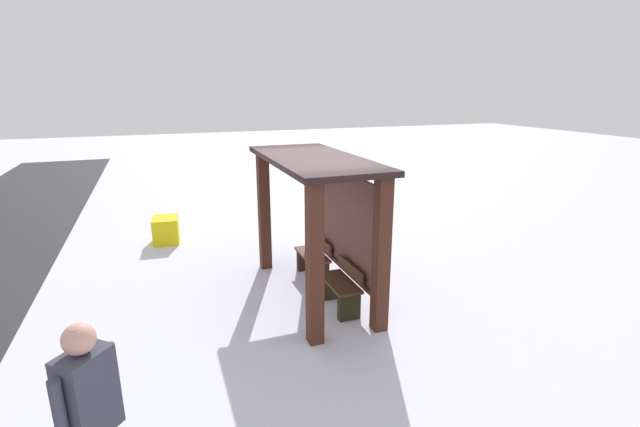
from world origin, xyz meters
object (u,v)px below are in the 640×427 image
grit_bin (166,230)px  bench_center_inside (341,289)px  person_walking (91,412)px  bus_shelter (322,203)px  bench_left_inside (313,260)px

grit_bin → bench_center_inside: bearing=29.9°
bench_center_inside → grit_bin: 5.09m
person_walking → grit_bin: 7.20m
person_walking → grit_bin: person_walking is taller
bus_shelter → bench_left_inside: size_ratio=3.47×
bench_center_inside → bench_left_inside: bearing=-180.0°
bench_left_inside → person_walking: size_ratio=0.52×
grit_bin → person_walking: bearing=-5.8°
bus_shelter → grit_bin: size_ratio=4.70×
bus_shelter → person_walking: bearing=-43.3°
bench_center_inside → grit_bin: size_ratio=1.35×
bench_left_inside → bench_center_inside: same height
bench_center_inside → person_walking: 4.31m
bench_center_inside → grit_bin: bench_center_inside is taller
bus_shelter → person_walking: bus_shelter is taller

